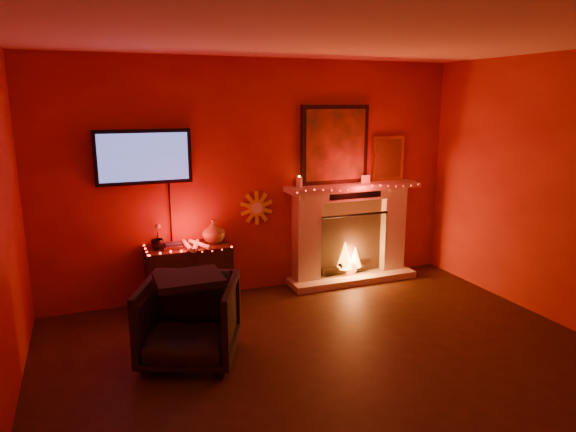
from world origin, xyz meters
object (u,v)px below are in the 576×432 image
Objects in this scene: sunburst_clock at (257,208)px; console_table at (190,273)px; fireplace at (350,224)px; tv at (144,157)px; armchair at (190,321)px.

sunburst_clock is 1.07m from console_table.
fireplace reaches higher than sunburst_clock.
tv is 3.10× the size of sunburst_clock.
armchair is (-1.10, -1.45, -0.63)m from sunburst_clock.
console_table is (-0.85, -0.22, -0.62)m from sunburst_clock.
fireplace is at bearing 3.59° from console_table.
fireplace is 2.29× the size of console_table.
tv is at bearing 154.28° from console_table.
armchair is (-0.25, -1.23, -0.01)m from console_table.
fireplace is at bearing 54.15° from armchair.
console_table is at bearing -25.72° from tv.
fireplace is at bearing -4.37° from sunburst_clock.
fireplace is 2.07m from console_table.
armchair is at bearing -101.27° from console_table.
tv is at bearing 119.48° from armchair.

